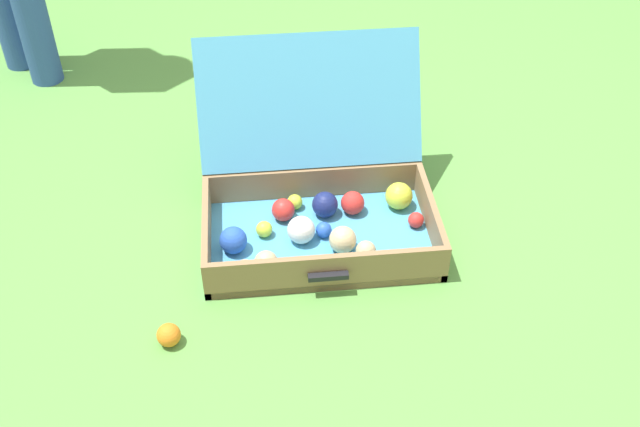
{
  "coord_description": "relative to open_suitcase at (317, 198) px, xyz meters",
  "views": [
    {
      "loc": [
        -0.25,
        -1.59,
        1.53
      ],
      "look_at": [
        -0.07,
        0.06,
        0.11
      ],
      "focal_mm": 42.66,
      "sensor_mm": 36.0,
      "label": 1
    }
  ],
  "objects": [
    {
      "name": "stray_ball_on_grass",
      "position": [
        -0.42,
        -0.42,
        -0.08
      ],
      "size": [
        0.06,
        0.06,
        0.06
      ],
      "primitive_type": "sphere",
      "color": "orange",
      "rests_on": "ground"
    },
    {
      "name": "ground_plane",
      "position": [
        0.08,
        -0.13,
        -0.11
      ],
      "size": [
        16.0,
        16.0,
        0.0
      ],
      "primitive_type": "plane",
      "color": "#569342"
    },
    {
      "name": "open_suitcase",
      "position": [
        0.0,
        0.0,
        0.0
      ],
      "size": [
        0.67,
        0.63,
        0.48
      ],
      "color": "#4799C6",
      "rests_on": "ground"
    }
  ]
}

